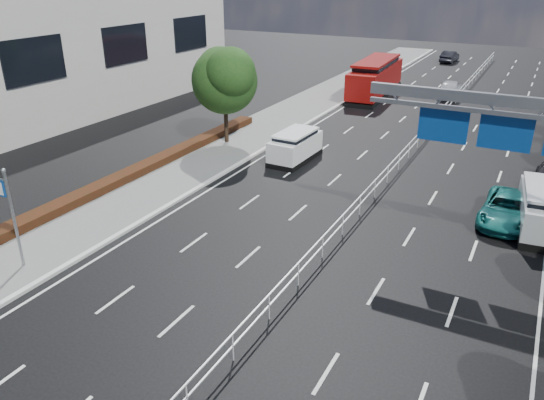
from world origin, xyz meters
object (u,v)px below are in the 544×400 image
at_px(toilet_sign, 2,200).
at_px(parked_car_teal, 507,209).
at_px(overhead_gantry, 527,129).
at_px(white_minivan, 295,146).
at_px(near_car_dark, 450,57).
at_px(red_bus, 375,77).
at_px(near_car_silver, 450,88).

height_order(toilet_sign, parked_car_teal, toilet_sign).
xyz_separation_m(overhead_gantry, parked_car_teal, (-0.24, 3.65, -4.93)).
bearing_deg(overhead_gantry, white_minivan, 151.75).
distance_m(overhead_gantry, parked_car_teal, 6.14).
distance_m(toilet_sign, near_car_dark, 60.74).
xyz_separation_m(toilet_sign, overhead_gantry, (17.69, 10.05, 2.66)).
bearing_deg(red_bus, toilet_sign, -98.30).
distance_m(toilet_sign, white_minivan, 17.80).
distance_m(overhead_gantry, white_minivan, 15.52).
distance_m(overhead_gantry, red_bus, 31.01).
relative_size(toilet_sign, overhead_gantry, 0.42).
bearing_deg(red_bus, white_minivan, -89.62).
distance_m(red_bus, parked_car_teal, 27.49).
distance_m(red_bus, near_car_silver, 7.06).
bearing_deg(near_car_dark, near_car_silver, 104.68).
bearing_deg(white_minivan, red_bus, 95.36).
relative_size(overhead_gantry, red_bus, 0.89).
distance_m(overhead_gantry, near_car_silver, 31.23).
relative_size(overhead_gantry, parked_car_teal, 2.12).
height_order(red_bus, near_car_silver, red_bus).
relative_size(near_car_silver, near_car_dark, 1.12).
xyz_separation_m(white_minivan, near_car_dark, (1.48, 43.33, -0.22)).
bearing_deg(near_car_dark, overhead_gantry, 107.03).
xyz_separation_m(red_bus, near_car_silver, (6.50, 2.60, -0.95)).
xyz_separation_m(toilet_sign, parked_car_teal, (17.45, 13.70, -2.27)).
distance_m(toilet_sign, red_bus, 37.51).
relative_size(red_bus, near_car_silver, 2.39).
bearing_deg(parked_car_teal, near_car_dark, 105.99).
bearing_deg(near_car_silver, parked_car_teal, 101.23).
relative_size(white_minivan, near_car_silver, 0.92).
bearing_deg(red_bus, near_car_silver, 18.78).
bearing_deg(overhead_gantry, parked_car_teal, 93.76).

